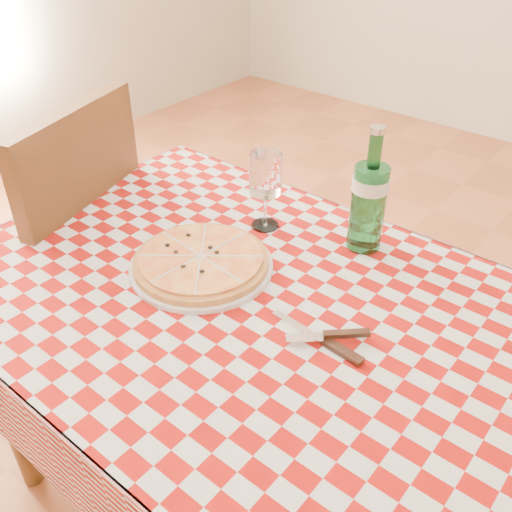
{
  "coord_description": "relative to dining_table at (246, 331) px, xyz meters",
  "views": [
    {
      "loc": [
        0.6,
        -0.7,
        1.5
      ],
      "look_at": [
        -0.02,
        0.06,
        0.82
      ],
      "focal_mm": 40.0,
      "sensor_mm": 36.0,
      "label": 1
    }
  ],
  "objects": [
    {
      "name": "dining_table",
      "position": [
        0.0,
        0.0,
        0.0
      ],
      "size": [
        1.2,
        0.8,
        0.75
      ],
      "color": "brown",
      "rests_on": "ground"
    },
    {
      "name": "tablecloth",
      "position": [
        0.0,
        0.0,
        0.09
      ],
      "size": [
        1.3,
        0.9,
        0.01
      ],
      "primitive_type": "cube",
      "color": "#9B0D09",
      "rests_on": "dining_table"
    },
    {
      "name": "chair_far",
      "position": [
        -0.7,
        0.0,
        -0.08
      ],
      "size": [
        0.57,
        0.57,
        1.01
      ],
      "rotation": [
        0.0,
        0.0,
        3.44
      ],
      "color": "brown",
      "rests_on": "ground"
    },
    {
      "name": "pizza_plate",
      "position": [
        -0.14,
        0.01,
        0.12
      ],
      "size": [
        0.35,
        0.35,
        0.04
      ],
      "primitive_type": null,
      "rotation": [
        0.0,
        0.0,
        -0.11
      ],
      "color": "#BC813E",
      "rests_on": "tablecloth"
    },
    {
      "name": "water_bottle",
      "position": [
        0.09,
        0.32,
        0.25
      ],
      "size": [
        0.1,
        0.1,
        0.29
      ],
      "primitive_type": null,
      "rotation": [
        0.0,
        0.0,
        0.17
      ],
      "color": "#1B6C30",
      "rests_on": "tablecloth"
    },
    {
      "name": "wine_glass",
      "position": [
        -0.14,
        0.24,
        0.2
      ],
      "size": [
        0.1,
        0.1,
        0.19
      ],
      "primitive_type": null,
      "rotation": [
        0.0,
        0.0,
        -0.31
      ],
      "color": "white",
      "rests_on": "tablecloth"
    },
    {
      "name": "cutlery",
      "position": [
        0.2,
        -0.01,
        0.11
      ],
      "size": [
        0.28,
        0.26,
        0.02
      ],
      "primitive_type": null,
      "rotation": [
        0.0,
        0.0,
        0.42
      ],
      "color": "silver",
      "rests_on": "tablecloth"
    }
  ]
}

